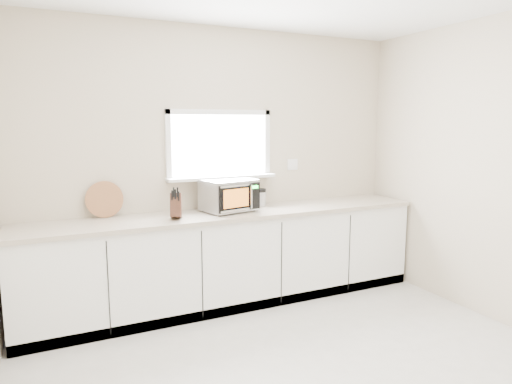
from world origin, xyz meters
TOP-DOWN VIEW (x-y plane):
  - back_wall at (0.00, 2.00)m, footprint 4.00×0.17m
  - cabinets at (0.00, 1.70)m, footprint 3.92×0.60m
  - countertop at (0.00, 1.69)m, footprint 3.92×0.64m
  - microwave at (-0.01, 1.72)m, footprint 0.55×0.47m
  - knife_block at (-0.57, 1.60)m, footprint 0.16×0.22m
  - cutting_board at (-1.13, 1.94)m, footprint 0.33×0.08m
  - coffee_grinder at (0.39, 1.83)m, footprint 0.13×0.13m

SIDE VIEW (x-z plane):
  - cabinets at x=0.00m, z-range 0.00..0.88m
  - countertop at x=0.00m, z-range 0.88..0.92m
  - coffee_grinder at x=0.39m, z-range 0.92..1.10m
  - knife_block at x=-0.57m, z-range 0.90..1.19m
  - microwave at x=-0.01m, z-range 0.93..1.24m
  - cutting_board at x=-1.13m, z-range 0.92..1.25m
  - back_wall at x=0.00m, z-range 0.01..2.71m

